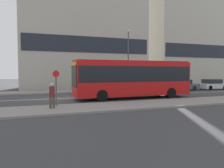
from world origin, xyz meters
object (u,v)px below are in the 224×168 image
at_px(parked_car_0, 181,85).
at_px(parked_car_1, 212,85).
at_px(street_lamp, 128,54).
at_px(city_bus, 133,77).
at_px(pedestrian_near_stop, 52,94).
at_px(bus_stop_sign, 56,85).

distance_m(parked_car_0, parked_car_1, 4.96).
distance_m(parked_car_0, street_lamp, 8.14).
height_order(city_bus, parked_car_1, city_bus).
bearing_deg(street_lamp, parked_car_1, -11.46).
bearing_deg(parked_car_1, pedestrian_near_stop, -157.30).
bearing_deg(bus_stop_sign, city_bus, 22.11).
height_order(parked_car_1, pedestrian_near_stop, pedestrian_near_stop).
xyz_separation_m(parked_car_0, bus_stop_sign, (-16.90, -8.51, 0.90)).
height_order(city_bus, street_lamp, street_lamp).
relative_size(parked_car_1, bus_stop_sign, 1.64).
distance_m(city_bus, parked_car_0, 11.33).
xyz_separation_m(pedestrian_near_stop, bus_stop_sign, (0.37, 1.04, 0.53)).
height_order(city_bus, pedestrian_near_stop, city_bus).
relative_size(parked_car_0, parked_car_1, 1.12).
relative_size(parked_car_1, street_lamp, 0.51).
bearing_deg(pedestrian_near_stop, city_bus, -144.85).
bearing_deg(street_lamp, city_bus, -111.60).
xyz_separation_m(city_bus, parked_car_0, (9.76, 5.61, -1.30)).
relative_size(pedestrian_near_stop, bus_stop_sign, 0.66).
distance_m(parked_car_0, bus_stop_sign, 18.94).
bearing_deg(parked_car_0, city_bus, -150.13).
bearing_deg(pedestrian_near_stop, parked_car_1, -149.83).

